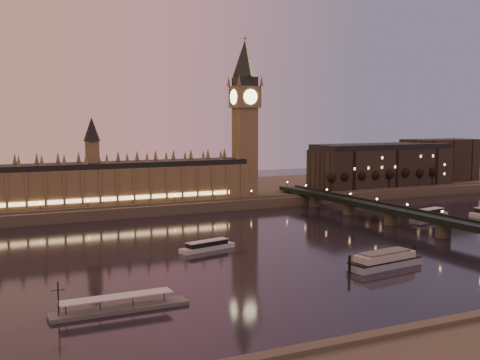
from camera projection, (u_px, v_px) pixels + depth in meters
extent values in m
plane|color=black|center=(256.00, 247.00, 268.09)|extent=(700.00, 700.00, 0.00)
cube|color=#423D35|center=(187.00, 195.00, 428.48)|extent=(560.00, 130.00, 6.00)
cube|color=brown|center=(103.00, 186.00, 357.30)|extent=(180.00, 26.00, 22.00)
cube|color=black|center=(103.00, 165.00, 355.99)|extent=(180.00, 22.00, 3.20)
cube|color=#FFCC7F|center=(109.00, 199.00, 345.84)|extent=(153.00, 0.25, 2.20)
cube|color=brown|center=(245.00, 152.00, 396.18)|extent=(13.00, 13.00, 58.00)
cube|color=brown|center=(245.00, 97.00, 392.45)|extent=(16.00, 16.00, 14.00)
cylinder|color=#FFEAA5|center=(251.00, 97.00, 385.13)|extent=(9.60, 0.35, 9.60)
cylinder|color=#FFEAA5|center=(234.00, 97.00, 388.91)|extent=(0.35, 9.60, 9.60)
cube|color=black|center=(245.00, 82.00, 391.42)|extent=(13.00, 13.00, 6.00)
cone|color=black|center=(245.00, 58.00, 389.86)|extent=(17.68, 17.68, 24.00)
sphere|color=gold|center=(245.00, 38.00, 388.52)|extent=(2.00, 2.00, 2.00)
cube|color=black|center=(416.00, 215.00, 307.14)|extent=(13.00, 260.00, 2.00)
cube|color=black|center=(407.00, 213.00, 304.25)|extent=(0.60, 260.00, 1.00)
cube|color=black|center=(426.00, 211.00, 309.72)|extent=(0.60, 260.00, 1.00)
cube|color=black|center=(381.00, 168.00, 454.26)|extent=(110.00, 36.00, 28.00)
cube|color=black|center=(382.00, 146.00, 452.61)|extent=(108.00, 34.00, 4.00)
cube|color=black|center=(439.00, 160.00, 495.04)|extent=(60.00, 30.00, 34.00)
cylinder|color=black|center=(330.00, 186.00, 413.67)|extent=(0.70, 0.70, 10.08)
sphere|color=black|center=(330.00, 178.00, 413.12)|extent=(6.72, 6.72, 6.72)
cylinder|color=black|center=(345.00, 185.00, 419.36)|extent=(0.70, 0.70, 10.08)
sphere|color=black|center=(346.00, 177.00, 418.81)|extent=(6.72, 6.72, 6.72)
cylinder|color=black|center=(361.00, 184.00, 425.04)|extent=(0.70, 0.70, 10.08)
sphere|color=black|center=(361.00, 176.00, 424.50)|extent=(6.72, 6.72, 6.72)
cylinder|color=black|center=(376.00, 183.00, 430.73)|extent=(0.70, 0.70, 10.08)
sphere|color=black|center=(376.00, 176.00, 430.18)|extent=(6.72, 6.72, 6.72)
cylinder|color=black|center=(390.00, 182.00, 436.41)|extent=(0.70, 0.70, 10.08)
sphere|color=black|center=(390.00, 175.00, 435.87)|extent=(6.72, 6.72, 6.72)
cylinder|color=black|center=(404.00, 181.00, 442.10)|extent=(0.70, 0.70, 10.08)
sphere|color=black|center=(404.00, 174.00, 441.55)|extent=(6.72, 6.72, 6.72)
cylinder|color=black|center=(418.00, 180.00, 447.79)|extent=(0.70, 0.70, 10.08)
sphere|color=black|center=(418.00, 173.00, 447.24)|extent=(6.72, 6.72, 6.72)
cylinder|color=black|center=(431.00, 180.00, 453.47)|extent=(0.70, 0.70, 10.08)
sphere|color=black|center=(431.00, 173.00, 452.93)|extent=(6.72, 6.72, 6.72)
cube|color=silver|center=(207.00, 248.00, 262.67)|extent=(27.10, 11.95, 1.94)
cube|color=black|center=(207.00, 243.00, 262.47)|extent=(20.16, 9.29, 1.94)
cube|color=silver|center=(207.00, 241.00, 262.35)|extent=(20.73, 9.64, 0.35)
cube|color=silver|center=(429.00, 215.00, 348.19)|extent=(28.54, 12.51, 2.34)
cube|color=black|center=(429.00, 211.00, 347.95)|extent=(21.24, 9.80, 2.34)
cube|color=silver|center=(429.00, 209.00, 347.80)|extent=(21.84, 10.19, 0.43)
cube|color=#8FA1B6|center=(385.00, 264.00, 232.43)|extent=(32.73, 13.06, 2.59)
cube|color=black|center=(385.00, 260.00, 232.27)|extent=(32.73, 13.06, 0.50)
cube|color=silver|center=(385.00, 256.00, 232.11)|extent=(26.68, 11.29, 2.59)
cube|color=#595B5E|center=(385.00, 252.00, 231.94)|extent=(22.61, 9.78, 0.70)
cylinder|color=black|center=(349.00, 264.00, 223.31)|extent=(1.09, 1.09, 6.76)
cylinder|color=black|center=(414.00, 252.00, 242.92)|extent=(1.09, 1.09, 6.76)
cube|color=#595B5E|center=(120.00, 309.00, 180.05)|extent=(41.65, 6.94, 1.19)
cube|color=silver|center=(117.00, 297.00, 179.22)|extent=(33.71, 5.95, 0.30)
cylinder|color=black|center=(58.00, 299.00, 171.74)|extent=(0.40, 0.40, 9.92)
cylinder|color=black|center=(58.00, 290.00, 171.48)|extent=(3.97, 0.24, 0.24)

